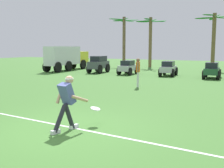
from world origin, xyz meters
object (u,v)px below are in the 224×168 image
parked_car_slot_a (99,64)px  palm_tree_left_of_centre (151,37)px  frisbee_thrower (67,100)px  parked_car_slot_b (128,67)px  frisbee_in_flight (95,109)px  teammate_near_sideline (138,70)px  palm_tree_far_left (124,37)px  parked_car_slot_c (168,68)px  parked_car_slot_d (212,70)px  palm_tree_right_of_centre (214,36)px  box_truck (66,57)px

parked_car_slot_a → palm_tree_left_of_centre: palm_tree_left_of_centre is taller
frisbee_thrower → parked_car_slot_b: 15.28m
parked_car_slot_a → parked_car_slot_b: 2.83m
frisbee_in_flight → teammate_near_sideline: teammate_near_sideline is taller
frisbee_thrower → palm_tree_far_left: size_ratio=0.26×
parked_car_slot_b → palm_tree_left_of_centre: palm_tree_left_of_centre is taller
frisbee_in_flight → parked_car_slot_c: (-2.04, 14.09, 0.11)m
frisbee_thrower → frisbee_in_flight: (0.38, 0.80, -0.34)m
teammate_near_sideline → palm_tree_left_of_centre: (-4.58, 14.63, 2.30)m
frisbee_thrower → parked_car_slot_d: size_ratio=0.63×
parked_car_slot_b → parked_car_slot_c: 3.18m
parked_car_slot_c → palm_tree_right_of_centre: size_ratio=0.43×
parked_car_slot_d → parked_car_slot_a: bearing=178.9°
parked_car_slot_c → parked_car_slot_b: bearing=-172.9°
frisbee_in_flight → parked_car_slot_d: 13.78m
box_truck → parked_car_slot_a: bearing=-9.7°
parked_car_slot_d → palm_tree_left_of_centre: 11.56m
parked_car_slot_c → palm_tree_left_of_centre: 9.50m
parked_car_slot_c → parked_car_slot_d: bearing=-6.4°
palm_tree_left_of_centre → box_truck: bearing=-125.9°
frisbee_in_flight → palm_tree_right_of_centre: bearing=89.9°
palm_tree_far_left → parked_car_slot_a: bearing=-79.1°
frisbee_in_flight → palm_tree_right_of_centre: size_ratio=0.05×
frisbee_thrower → parked_car_slot_d: (1.51, 14.53, -0.24)m
palm_tree_left_of_centre → palm_tree_right_of_centre: bearing=-4.1°
parked_car_slot_a → parked_car_slot_d: parked_car_slot_a is taller
frisbee_thrower → frisbee_in_flight: size_ratio=5.12×
frisbee_in_flight → box_truck: 18.78m
box_truck → palm_tree_left_of_centre: bearing=54.1°
frisbee_thrower → parked_car_slot_d: 14.61m
parked_car_slot_c → palm_tree_left_of_centre: (-4.34, 8.01, 2.67)m
box_truck → palm_tree_far_left: palm_tree_far_left is taller
frisbee_in_flight → parked_car_slot_c: 14.24m
parked_car_slot_b → palm_tree_left_of_centre: (-1.18, 8.41, 2.67)m
frisbee_thrower → palm_tree_far_left: (-9.29, 23.23, 2.49)m
parked_car_slot_a → palm_tree_right_of_centre: bearing=43.8°
parked_car_slot_b → parked_car_slot_d: same height
box_truck → palm_tree_right_of_centre: size_ratio=1.12×
teammate_near_sideline → frisbee_in_flight: bearing=-76.5°
palm_tree_far_left → palm_tree_right_of_centre: bearing=-4.7°
parked_car_slot_a → palm_tree_left_of_centre: (1.64, 8.19, 2.50)m
box_truck → palm_tree_left_of_centre: 9.51m
frisbee_thrower → palm_tree_right_of_centre: palm_tree_right_of_centre is taller
parked_car_slot_c → palm_tree_far_left: size_ratio=0.41×
frisbee_thrower → parked_car_slot_a: bearing=117.5°
box_truck → palm_tree_right_of_centre: palm_tree_right_of_centre is taller
palm_tree_left_of_centre → palm_tree_far_left: bearing=174.2°
palm_tree_left_of_centre → frisbee_in_flight: bearing=-73.9°
parked_car_slot_c → palm_tree_far_left: palm_tree_far_left is taller
parked_car_slot_c → palm_tree_left_of_centre: size_ratio=0.43×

